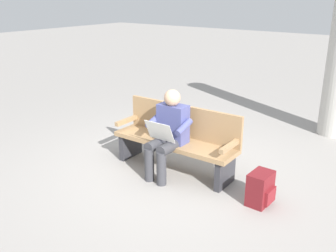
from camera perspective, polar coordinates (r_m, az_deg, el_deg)
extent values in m
plane|color=gray|center=(5.39, 0.88, -6.59)|extent=(40.00, 40.00, 0.00)
cube|color=#9E7A51|center=(5.22, 0.91, -2.44)|extent=(1.81, 0.51, 0.06)
cube|color=#9E7A51|center=(5.30, 2.25, 0.83)|extent=(1.80, 0.08, 0.45)
cube|color=#9E7A51|center=(4.76, 9.34, -2.96)|extent=(0.07, 0.48, 0.06)
cube|color=#9E7A51|center=(5.66, -6.16, 0.86)|extent=(0.07, 0.48, 0.06)
cube|color=#2D2D33|center=(4.94, 8.59, -6.87)|extent=(0.09, 0.43, 0.39)
cube|color=#2D2D33|center=(5.76, -5.65, -2.77)|extent=(0.09, 0.43, 0.39)
cube|color=#474C84|center=(5.07, 0.76, 0.39)|extent=(0.40, 0.23, 0.52)
sphere|color=tan|center=(4.95, 0.64, 4.26)|extent=(0.22, 0.22, 0.22)
cylinder|color=#38383D|center=(4.94, 0.30, -3.17)|extent=(0.16, 0.42, 0.15)
cylinder|color=#38383D|center=(5.05, -1.55, -2.65)|extent=(0.16, 0.42, 0.15)
cylinder|color=#38383D|center=(4.90, -1.00, -6.45)|extent=(0.13, 0.13, 0.45)
cylinder|color=#38383D|center=(5.01, -2.84, -5.86)|extent=(0.13, 0.13, 0.45)
cylinder|color=#474C84|center=(4.85, 2.40, -0.18)|extent=(0.10, 0.31, 0.18)
cylinder|color=#474C84|center=(5.12, -2.08, 0.88)|extent=(0.10, 0.31, 0.18)
cube|color=silver|center=(4.85, -1.28, -0.84)|extent=(0.40, 0.14, 0.27)
cube|color=maroon|center=(4.62, 13.71, -9.10)|extent=(0.23, 0.33, 0.40)
cube|color=maroon|center=(4.61, 15.14, -10.19)|extent=(0.05, 0.23, 0.18)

